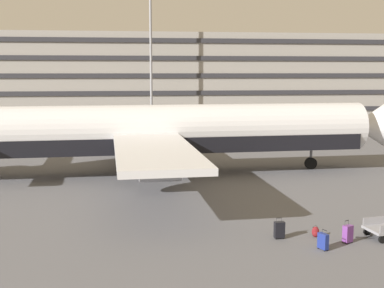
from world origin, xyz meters
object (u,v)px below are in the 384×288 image
suitcase_large (323,241)px  suitcase_red (348,234)px  airliner (152,132)px  suitcase_orange (279,230)px  backpack_small (316,232)px

suitcase_large → suitcase_red: bearing=26.7°
suitcase_red → suitcase_large: suitcase_red is taller
airliner → suitcase_large: (6.36, -16.60, -2.73)m
suitcase_red → suitcase_large: (-1.40, -0.70, -0.04)m
suitcase_red → suitcase_orange: 2.94m
backpack_small → airliner: bearing=113.9°
airliner → suitcase_orange: size_ratio=39.12×
suitcase_red → backpack_small: 1.44m
suitcase_large → backpack_small: size_ratio=1.57×
backpack_small → suitcase_red: bearing=-38.7°
suitcase_red → airliner: bearing=116.0°
airliner → suitcase_red: bearing=-64.0°
suitcase_large → suitcase_orange: bearing=130.7°
suitcase_red → backpack_small: (-1.12, 0.89, -0.18)m
suitcase_orange → suitcase_large: suitcase_orange is taller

